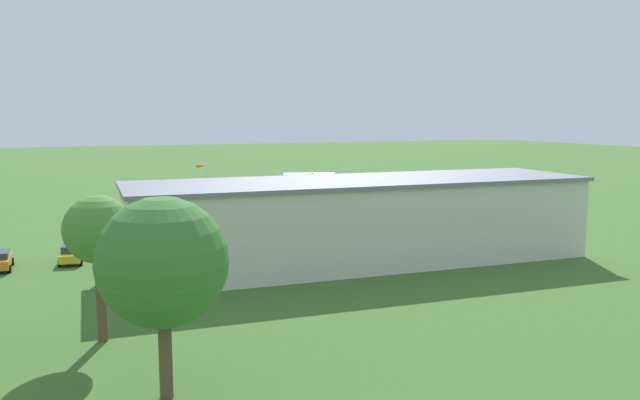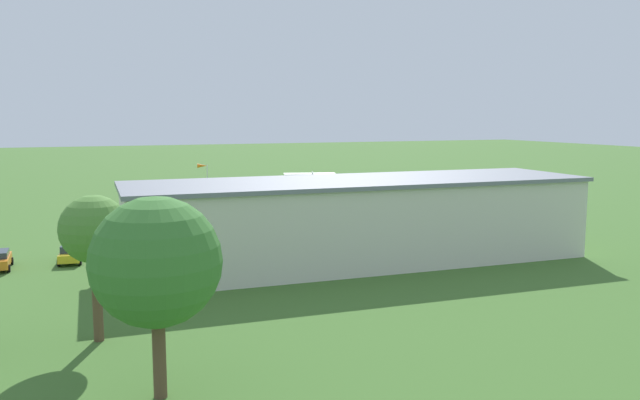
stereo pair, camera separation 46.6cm
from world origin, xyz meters
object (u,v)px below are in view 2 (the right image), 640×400
Objects in this scene: hangar at (360,220)px; windsock at (203,169)px; person_crossing_taxiway at (459,217)px; car_yellow at (71,253)px; tree_near_perimeter_road at (94,231)px; biplane at (310,182)px; person_by_parked_cars at (103,244)px; tree_at_field_edge at (156,263)px.

windsock is (5.87, -39.57, 1.70)m from hangar.
person_crossing_taxiway is 0.27× the size of windsock.
car_yellow is at bearing 59.50° from windsock.
tree_near_perimeter_road is (-1.21, 21.93, 5.57)m from car_yellow.
hangar reaches higher than person_crossing_taxiway.
person_by_parked_cars is (27.82, 18.08, -3.06)m from biplane.
tree_at_field_edge reaches higher than person_crossing_taxiway.
person_crossing_taxiway is 49.81m from tree_near_perimeter_road.
person_by_parked_cars is 0.20× the size of tree_near_perimeter_road.
person_crossing_taxiway is 0.18× the size of tree_at_field_edge.
hangar is at bearing 98.43° from windsock.
hangar is 9.06× the size of car_yellow.
windsock is (12.74, -9.15, 1.49)m from biplane.
tree_at_field_edge is 9.20m from tree_near_perimeter_road.
hangar is 4.40× the size of tree_at_field_edge.
biplane is at bearing -53.49° from person_crossing_taxiway.
tree_at_field_edge is at bearing 41.49° from person_crossing_taxiway.
tree_near_perimeter_road is at bearing -75.92° from tree_at_field_edge.
hangar is 40.04m from windsock.
tree_at_field_edge is 62.94m from windsock.
person_crossing_taxiway is at bearing 126.51° from biplane.
car_yellow is at bearing 48.28° from person_by_parked_cars.
tree_near_perimeter_road is at bearing 86.32° from person_by_parked_cars.
tree_near_perimeter_road is (41.97, 26.22, 5.57)m from person_crossing_taxiway.
tree_near_perimeter_road is (2.24, -8.92, 0.08)m from tree_at_field_edge.
biplane is 1.20× the size of windsock.
tree_near_perimeter_road is 54.93m from windsock.
tree_near_perimeter_road reaches higher than hangar.
person_by_parked_cars is at bearing 61.02° from windsock.
tree_near_perimeter_road reaches higher than biplane.
windsock is at bearing -107.69° from tree_near_perimeter_road.
windsock is at bearing -118.98° from person_by_parked_cars.
windsock reaches higher than person_by_parked_cars.
car_yellow is at bearing -21.11° from hangar.
hangar is at bearing 158.89° from car_yellow.
car_yellow is 0.54× the size of tree_near_perimeter_road.
person_crossing_taxiway is (-43.18, -4.29, -0.00)m from car_yellow.
car_yellow is (23.77, -9.18, -2.85)m from hangar.
windsock is at bearing -81.57° from hangar.
biplane is 37.41m from car_yellow.
person_crossing_taxiway is 53.33m from tree_at_field_edge.
car_yellow is 2.73× the size of person_crossing_taxiway.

